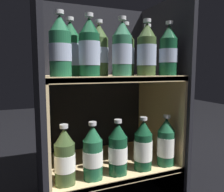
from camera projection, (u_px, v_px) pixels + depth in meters
name	position (u px, v px, depth m)	size (l,w,h in m)	color
fridge_back_wall	(94.00, 96.00, 1.23)	(0.63, 0.02, 0.96)	black
fridge_side_left	(39.00, 104.00, 0.92)	(0.02, 0.45, 0.96)	black
fridge_side_right	(162.00, 97.00, 1.14)	(0.02, 0.45, 0.96)	black
shelf_lower	(108.00, 168.00, 1.06)	(0.59, 0.41, 0.19)	#DBBC84
shelf_upper	(108.00, 112.00, 1.03)	(0.59, 0.41, 0.60)	#DBBC84
bottle_upper_front_0	(60.00, 48.00, 0.78)	(0.08, 0.08, 0.24)	#1E5638
bottle_upper_front_1	(89.00, 50.00, 0.82)	(0.08, 0.08, 0.24)	#144228
bottle_upper_front_2	(122.00, 51.00, 0.87)	(0.08, 0.08, 0.24)	#285B42
bottle_upper_front_3	(147.00, 52.00, 0.92)	(0.08, 0.08, 0.24)	#384C28
bottle_upper_front_4	(168.00, 52.00, 0.96)	(0.08, 0.08, 0.24)	#144228
bottle_upper_back_0	(70.00, 51.00, 0.89)	(0.08, 0.08, 0.24)	#194C2D
bottle_upper_back_1	(99.00, 52.00, 0.93)	(0.08, 0.08, 0.24)	#384C28
bottle_upper_back_2	(125.00, 53.00, 0.98)	(0.08, 0.08, 0.24)	#384C28
bottle_upper_back_3	(147.00, 53.00, 1.02)	(0.08, 0.08, 0.24)	#285B42
bottle_lower_front_0	(65.00, 158.00, 0.83)	(0.08, 0.08, 0.24)	#384C28
bottle_lower_front_1	(93.00, 154.00, 0.88)	(0.08, 0.08, 0.24)	#1E5638
bottle_lower_front_2	(118.00, 150.00, 0.92)	(0.08, 0.08, 0.24)	#144228
bottle_lower_front_3	(143.00, 147.00, 0.96)	(0.08, 0.08, 0.24)	#144228
bottle_lower_front_4	(166.00, 143.00, 1.01)	(0.08, 0.08, 0.24)	#1E5638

